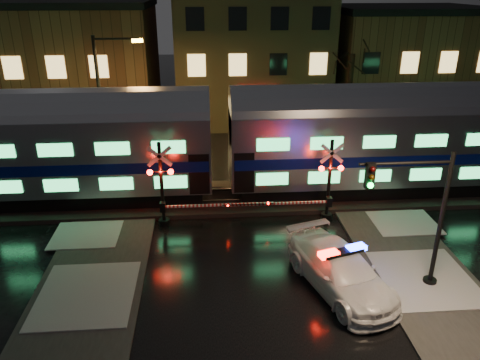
{
  "coord_description": "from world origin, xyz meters",
  "views": [
    {
      "loc": [
        -1.93,
        -17.71,
        10.82
      ],
      "look_at": [
        -0.36,
        2.5,
        2.2
      ],
      "focal_mm": 35.0,
      "sensor_mm": 36.0,
      "label": 1
    }
  ],
  "objects_px": {
    "crossing_signal_right": "(322,189)",
    "traffic_light": "(419,220)",
    "streetlight": "(105,98)",
    "police_car": "(341,271)",
    "crossing_signal_left": "(170,193)"
  },
  "relations": [
    {
      "from": "streetlight",
      "to": "crossing_signal_right",
      "type": "bearing_deg",
      "value": -31.14
    },
    {
      "from": "crossing_signal_left",
      "to": "traffic_light",
      "type": "distance_m",
      "value": 10.97
    },
    {
      "from": "streetlight",
      "to": "crossing_signal_left",
      "type": "bearing_deg",
      "value": -60.01
    },
    {
      "from": "police_car",
      "to": "traffic_light",
      "type": "bearing_deg",
      "value": -19.06
    },
    {
      "from": "crossing_signal_right",
      "to": "crossing_signal_left",
      "type": "xyz_separation_m",
      "value": [
        -7.22,
        0.0,
        0.04
      ]
    },
    {
      "from": "traffic_light",
      "to": "police_car",
      "type": "bearing_deg",
      "value": -175.26
    },
    {
      "from": "crossing_signal_right",
      "to": "streetlight",
      "type": "relative_size",
      "value": 0.71
    },
    {
      "from": "crossing_signal_right",
      "to": "streetlight",
      "type": "distance_m",
      "value": 13.29
    },
    {
      "from": "crossing_signal_right",
      "to": "crossing_signal_left",
      "type": "relative_size",
      "value": 0.98
    },
    {
      "from": "traffic_light",
      "to": "streetlight",
      "type": "xyz_separation_m",
      "value": [
        -13.21,
        12.31,
        1.8
      ]
    },
    {
      "from": "police_car",
      "to": "traffic_light",
      "type": "xyz_separation_m",
      "value": [
        2.68,
        -0.09,
        2.11
      ]
    },
    {
      "from": "streetlight",
      "to": "police_car",
      "type": "bearing_deg",
      "value": -49.25
    },
    {
      "from": "crossing_signal_right",
      "to": "crossing_signal_left",
      "type": "bearing_deg",
      "value": 179.98
    },
    {
      "from": "streetlight",
      "to": "traffic_light",
      "type": "bearing_deg",
      "value": -42.97
    },
    {
      "from": "crossing_signal_right",
      "to": "traffic_light",
      "type": "distance_m",
      "value": 6.12
    }
  ]
}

